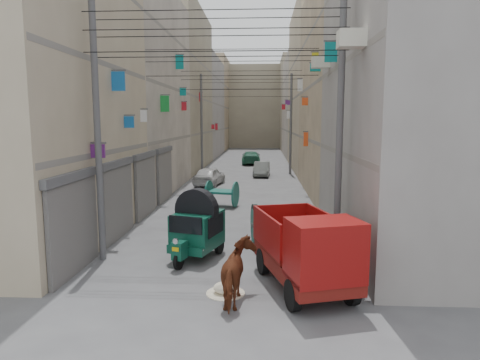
# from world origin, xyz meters

# --- Properties ---
(building_row_left) EXTENTS (8.00, 62.00, 14.00)m
(building_row_left) POSITION_xyz_m (-8.00, 34.13, 6.46)
(building_row_left) COLOR #B9A98C
(building_row_left) RESTS_ON ground
(building_row_right) EXTENTS (8.00, 62.00, 14.00)m
(building_row_right) POSITION_xyz_m (8.00, 34.13, 6.46)
(building_row_right) COLOR gray
(building_row_right) RESTS_ON ground
(end_cap_building) EXTENTS (22.00, 10.00, 13.00)m
(end_cap_building) POSITION_xyz_m (0.00, 66.00, 6.50)
(end_cap_building) COLOR gray
(end_cap_building) RESTS_ON ground
(shutters_left) EXTENTS (0.18, 14.40, 2.88)m
(shutters_left) POSITION_xyz_m (-3.92, 10.38, 1.49)
(shutters_left) COLOR #4C4C51
(shutters_left) RESTS_ON ground
(signboards) EXTENTS (8.22, 40.52, 5.67)m
(signboards) POSITION_xyz_m (-0.01, 21.66, 3.43)
(signboards) COLOR #672078
(signboards) RESTS_ON ground
(ac_units) EXTENTS (0.70, 6.55, 3.35)m
(ac_units) POSITION_xyz_m (3.65, 7.67, 7.43)
(ac_units) COLOR beige
(ac_units) RESTS_ON ground
(utility_poles) EXTENTS (7.40, 22.20, 8.00)m
(utility_poles) POSITION_xyz_m (0.00, 17.00, 4.00)
(utility_poles) COLOR #4F4F52
(utility_poles) RESTS_ON ground
(overhead_cables) EXTENTS (7.40, 22.52, 1.12)m
(overhead_cables) POSITION_xyz_m (0.00, 14.40, 6.77)
(overhead_cables) COLOR black
(overhead_cables) RESTS_ON ground
(auto_rickshaw) EXTENTS (1.81, 2.47, 1.67)m
(auto_rickshaw) POSITION_xyz_m (-0.69, 6.34, 0.99)
(auto_rickshaw) COLOR black
(auto_rickshaw) RESTS_ON ground
(tonga_cart) EXTENTS (1.71, 3.41, 1.48)m
(tonga_cart) POSITION_xyz_m (1.80, 7.67, 0.77)
(tonga_cart) COLOR black
(tonga_cart) RESTS_ON ground
(mini_truck) EXTENTS (2.60, 4.00, 2.07)m
(mini_truck) POSITION_xyz_m (2.54, 3.59, 0.99)
(mini_truck) COLOR black
(mini_truck) RESTS_ON ground
(second_cart) EXTENTS (1.70, 1.57, 1.29)m
(second_cart) POSITION_xyz_m (-0.66, 14.44, 0.69)
(second_cart) COLOR #125248
(second_cart) RESTS_ON ground
(feed_sack) EXTENTS (0.61, 0.49, 0.30)m
(feed_sack) POSITION_xyz_m (0.46, 3.51, 0.15)
(feed_sack) COLOR beige
(feed_sack) RESTS_ON ground
(horse) EXTENTS (0.82, 1.75, 1.47)m
(horse) POSITION_xyz_m (0.82, 3.00, 0.73)
(horse) COLOR brown
(horse) RESTS_ON ground
(distant_car_white) EXTENTS (2.05, 3.85, 1.25)m
(distant_car_white) POSITION_xyz_m (-2.18, 21.51, 0.62)
(distant_car_white) COLOR #B7B7B7
(distant_car_white) RESTS_ON ground
(distant_car_grey) EXTENTS (1.34, 3.41, 1.11)m
(distant_car_grey) POSITION_xyz_m (1.29, 26.59, 0.55)
(distant_car_grey) COLOR #525754
(distant_car_grey) RESTS_ON ground
(distant_car_green) EXTENTS (1.90, 4.44, 1.28)m
(distant_car_green) POSITION_xyz_m (0.19, 35.97, 0.64)
(distant_car_green) COLOR #1F5C43
(distant_car_green) RESTS_ON ground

